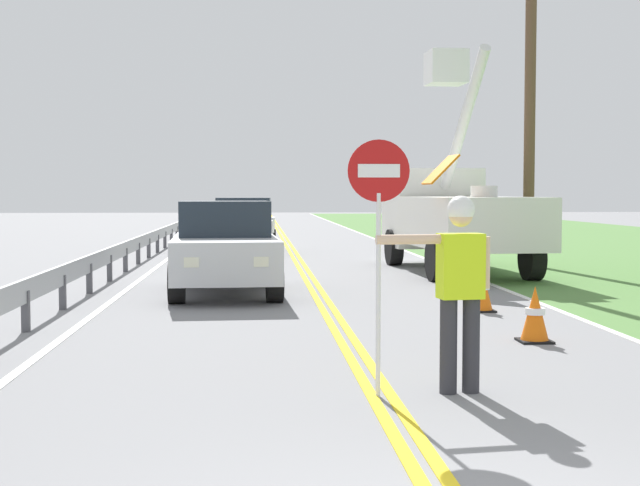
# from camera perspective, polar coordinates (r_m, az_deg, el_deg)

# --- Properties ---
(centerline_yellow_left) EXTENTS (0.11, 110.00, 0.01)m
(centerline_yellow_left) POSITION_cam_1_polar(r_m,az_deg,el_deg) (24.11, -1.58, -1.18)
(centerline_yellow_left) COLOR yellow
(centerline_yellow_left) RESTS_ON ground
(centerline_yellow_right) EXTENTS (0.11, 110.00, 0.01)m
(centerline_yellow_right) POSITION_cam_1_polar(r_m,az_deg,el_deg) (24.12, -1.16, -1.18)
(centerline_yellow_right) COLOR yellow
(centerline_yellow_right) RESTS_ON ground
(edge_line_right) EXTENTS (0.12, 110.00, 0.01)m
(edge_line_right) POSITION_cam_1_polar(r_m,az_deg,el_deg) (24.55, 7.05, -1.13)
(edge_line_right) COLOR silver
(edge_line_right) RESTS_ON ground
(edge_line_left) EXTENTS (0.12, 110.00, 0.01)m
(edge_line_left) POSITION_cam_1_polar(r_m,az_deg,el_deg) (24.21, -9.91, -1.21)
(edge_line_left) COLOR silver
(edge_line_left) RESTS_ON ground
(flagger_worker) EXTENTS (1.08, 0.29, 1.83)m
(flagger_worker) POSITION_cam_1_polar(r_m,az_deg,el_deg) (8.35, 8.84, -2.37)
(flagger_worker) COLOR #2D2D33
(flagger_worker) RESTS_ON ground
(stop_sign_paddle) EXTENTS (0.56, 0.04, 2.33)m
(stop_sign_paddle) POSITION_cam_1_polar(r_m,az_deg,el_deg) (8.09, 3.74, 2.18)
(stop_sign_paddle) COLOR silver
(stop_sign_paddle) RESTS_ON ground
(utility_bucket_truck) EXTENTS (2.68, 6.92, 5.28)m
(utility_bucket_truck) POSITION_cam_1_polar(r_m,az_deg,el_deg) (21.52, 8.38, 1.99)
(utility_bucket_truck) COLOR white
(utility_bucket_truck) RESTS_ON ground
(oncoming_sedan_nearest) EXTENTS (2.07, 4.18, 1.70)m
(oncoming_sedan_nearest) POSITION_cam_1_polar(r_m,az_deg,el_deg) (16.44, -6.06, -0.36)
(oncoming_sedan_nearest) COLOR silver
(oncoming_sedan_nearest) RESTS_ON ground
(oncoming_sedan_second) EXTENTS (2.04, 4.17, 1.70)m
(oncoming_sedan_second) POSITION_cam_1_polar(r_m,az_deg,el_deg) (27.57, -4.87, 1.08)
(oncoming_sedan_second) COLOR silver
(oncoming_sedan_second) RESTS_ON ground
(utility_pole_near) EXTENTS (1.80, 0.28, 7.61)m
(utility_pole_near) POSITION_cam_1_polar(r_m,az_deg,el_deg) (23.50, 13.19, 8.33)
(utility_pole_near) COLOR brown
(utility_pole_near) RESTS_ON ground
(traffic_cone_lead) EXTENTS (0.40, 0.40, 0.70)m
(traffic_cone_lead) POSITION_cam_1_polar(r_m,az_deg,el_deg) (11.47, 13.49, -4.48)
(traffic_cone_lead) COLOR orange
(traffic_cone_lead) RESTS_ON ground
(traffic_cone_mid) EXTENTS (0.40, 0.40, 0.70)m
(traffic_cone_mid) POSITION_cam_1_polar(r_m,az_deg,el_deg) (14.23, 10.22, -2.96)
(traffic_cone_mid) COLOR orange
(traffic_cone_mid) RESTS_ON ground
(traffic_cone_tail) EXTENTS (0.40, 0.40, 0.70)m
(traffic_cone_tail) POSITION_cam_1_polar(r_m,az_deg,el_deg) (16.19, 8.79, -2.20)
(traffic_cone_tail) COLOR orange
(traffic_cone_tail) RESTS_ON ground
(guardrail_left_shoulder) EXTENTS (0.10, 32.00, 0.71)m
(guardrail_left_shoulder) POSITION_cam_1_polar(r_m,az_deg,el_deg) (20.38, -12.72, -0.62)
(guardrail_left_shoulder) COLOR #9EA0A3
(guardrail_left_shoulder) RESTS_ON ground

